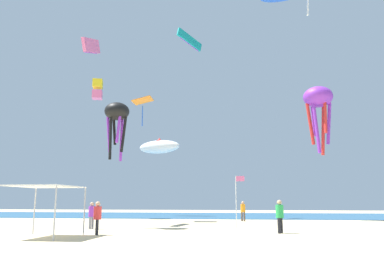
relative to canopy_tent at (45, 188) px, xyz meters
name	(u,v)px	position (x,y,z in m)	size (l,w,h in m)	color
ground	(175,238)	(6.31, 0.99, -2.39)	(110.00, 110.00, 0.10)	beige
ocean_strip	(217,215)	(6.31, 29.09, -2.32)	(110.00, 19.65, 0.03)	#28608C
canopy_tent	(45,188)	(0.00, 0.00, 0.00)	(2.87, 3.23, 2.46)	#B2B2B7
person_near_tent	(92,213)	(0.14, 5.61, -1.37)	(0.39, 0.44, 1.65)	slate
person_leftmost	(280,214)	(11.59, 3.96, -1.29)	(0.42, 0.44, 1.79)	black
person_central	(97,215)	(2.07, 1.69, -1.34)	(0.40, 0.43, 1.70)	black
person_rightmost	(243,209)	(9.51, 16.21, -1.34)	(0.40, 0.40, 1.70)	brown
banner_flag	(237,196)	(9.21, 7.92, -0.29)	(0.61, 0.06, 3.36)	silver
kite_octopus_black	(117,114)	(1.07, 7.00, 5.29)	(2.37, 2.37, 4.04)	black
kite_parafoil_teal	(189,40)	(3.91, 22.36, 17.33)	(2.53, 2.86, 2.19)	teal
kite_diamond_orange	(143,102)	(0.50, 15.62, 8.46)	(1.81, 1.85, 2.67)	orange
kite_box_yellow	(97,89)	(-5.71, 19.87, 11.19)	(1.23, 1.24, 2.13)	yellow
kite_inflatable_white	(159,147)	(-0.40, 26.73, 5.82)	(5.75, 3.42, 2.19)	white
kite_octopus_purple	(318,100)	(16.88, 18.91, 8.87)	(3.75, 3.75, 6.53)	purple
kite_parafoil_pink	(91,46)	(-2.81, 11.03, 12.23)	(0.58, 3.96, 2.40)	pink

